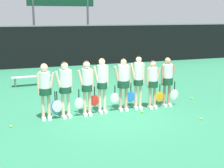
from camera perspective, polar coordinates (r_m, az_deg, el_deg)
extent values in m
plane|color=#2D7F56|center=(10.37, -0.01, -5.13)|extent=(140.00, 140.00, 0.00)
cube|color=black|center=(19.59, -9.72, 6.75)|extent=(60.00, 0.06, 2.47)
cube|color=slate|center=(19.50, -9.86, 10.48)|extent=(60.00, 0.08, 0.08)
cylinder|color=#515156|center=(21.10, -14.08, 10.54)|extent=(0.14, 0.14, 5.10)
cylinder|color=#515156|center=(21.74, -4.43, 10.91)|extent=(0.14, 0.14, 5.10)
cube|color=#B2B2B7|center=(14.55, -14.49, 1.32)|extent=(1.78, 0.44, 0.04)
cylinder|color=slate|center=(14.82, -11.75, 0.79)|extent=(0.06, 0.06, 0.40)
cylinder|color=slate|center=(14.58, -11.56, 0.61)|extent=(0.06, 0.06, 0.40)
cylinder|color=slate|center=(14.64, -17.32, 0.34)|extent=(0.06, 0.06, 0.40)
cylinder|color=slate|center=(14.40, -17.23, 0.14)|extent=(0.06, 0.06, 0.40)
cylinder|color=beige|center=(9.73, -11.46, -4.03)|extent=(0.10, 0.10, 0.83)
cylinder|color=beige|center=(9.71, -12.51, -4.11)|extent=(0.10, 0.10, 0.83)
cube|color=white|center=(9.81, -11.34, -6.14)|extent=(0.11, 0.24, 0.09)
cube|color=white|center=(9.79, -12.38, -6.22)|extent=(0.11, 0.24, 0.09)
cylinder|color=#16422B|center=(9.60, -12.11, -1.29)|extent=(0.37, 0.37, 0.21)
cylinder|color=white|center=(9.54, -12.18, 0.23)|extent=(0.33, 0.33, 0.67)
sphere|color=beige|center=(9.46, -12.31, 2.88)|extent=(0.22, 0.22, 0.22)
sphere|color=#D8B772|center=(9.47, -12.33, 3.07)|extent=(0.21, 0.21, 0.21)
cylinder|color=beige|center=(9.57, -10.98, 0.24)|extent=(0.21, 0.08, 0.64)
cylinder|color=beige|center=(9.52, -13.33, 0.07)|extent=(0.08, 0.08, 0.64)
cylinder|color=black|center=(9.66, -10.39, -2.17)|extent=(0.03, 0.03, 0.29)
ellipsoid|color=blue|center=(9.75, -10.31, -4.15)|extent=(0.27, 0.03, 0.40)
cylinder|color=beige|center=(9.82, -7.96, -3.70)|extent=(0.10, 0.10, 0.84)
cylinder|color=beige|center=(9.76, -8.95, -3.84)|extent=(0.10, 0.10, 0.84)
cube|color=white|center=(9.91, -7.83, -5.82)|extent=(0.15, 0.26, 0.09)
cube|color=white|center=(9.85, -8.81, -5.98)|extent=(0.15, 0.26, 0.09)
cylinder|color=#16422B|center=(9.67, -8.54, -1.00)|extent=(0.38, 0.38, 0.19)
cylinder|color=white|center=(9.61, -8.60, 0.61)|extent=(0.33, 0.33, 0.69)
sphere|color=beige|center=(9.53, -8.69, 3.28)|extent=(0.22, 0.22, 0.22)
sphere|color=#4C331E|center=(9.54, -8.74, 3.46)|extent=(0.20, 0.20, 0.20)
cylinder|color=beige|center=(9.54, -9.75, 0.40)|extent=(0.22, 0.11, 0.66)
cylinder|color=beige|center=(9.68, -7.52, 0.65)|extent=(0.08, 0.08, 0.65)
cylinder|color=black|center=(9.59, -10.06, -2.13)|extent=(0.03, 0.03, 0.28)
ellipsoid|color=silver|center=(9.68, -9.98, -4.04)|extent=(0.30, 0.03, 0.39)
cylinder|color=beige|center=(9.94, -4.11, -3.42)|extent=(0.10, 0.10, 0.84)
cylinder|color=beige|center=(9.91, -5.01, -3.49)|extent=(0.10, 0.10, 0.84)
cube|color=white|center=(10.02, -4.04, -5.52)|extent=(0.12, 0.24, 0.09)
cube|color=white|center=(9.99, -4.94, -5.60)|extent=(0.12, 0.24, 0.09)
cylinder|color=#16422B|center=(9.80, -4.61, -0.70)|extent=(0.33, 0.33, 0.21)
cylinder|color=white|center=(9.74, -4.64, 0.84)|extent=(0.29, 0.29, 0.68)
sphere|color=beige|center=(9.66, -4.69, 3.47)|extent=(0.22, 0.22, 0.22)
sphere|color=#4C331E|center=(9.68, -4.72, 3.65)|extent=(0.21, 0.21, 0.21)
cylinder|color=beige|center=(9.71, -5.70, 0.70)|extent=(0.21, 0.08, 0.65)
cylinder|color=beige|center=(9.78, -3.64, 0.83)|extent=(0.08, 0.08, 0.65)
cylinder|color=black|center=(9.77, -6.09, -1.72)|extent=(0.03, 0.03, 0.27)
ellipsoid|color=silver|center=(9.85, -6.05, -3.51)|extent=(0.28, 0.03, 0.37)
cylinder|color=beige|center=(10.19, -1.37, -2.93)|extent=(0.10, 0.10, 0.86)
cylinder|color=beige|center=(10.14, -2.23, -3.01)|extent=(0.10, 0.10, 0.86)
cube|color=white|center=(10.27, -1.30, -5.04)|extent=(0.12, 0.24, 0.09)
cube|color=white|center=(10.22, -2.16, -5.13)|extent=(0.12, 0.24, 0.09)
cylinder|color=#16422B|center=(10.04, -1.82, -0.22)|extent=(0.34, 0.34, 0.20)
cylinder|color=white|center=(9.98, -1.83, 1.41)|extent=(0.29, 0.29, 0.72)
sphere|color=beige|center=(9.91, -1.85, 4.05)|extent=(0.20, 0.20, 0.20)
sphere|color=olive|center=(9.92, -1.89, 4.21)|extent=(0.19, 0.19, 0.19)
cylinder|color=beige|center=(9.93, -2.85, 1.27)|extent=(0.22, 0.08, 0.69)
cylinder|color=beige|center=(10.04, -0.87, 1.41)|extent=(0.08, 0.08, 0.69)
cylinder|color=black|center=(9.98, -3.22, -1.24)|extent=(0.03, 0.03, 0.27)
ellipsoid|color=red|center=(10.06, -3.20, -3.01)|extent=(0.30, 0.03, 0.37)
cylinder|color=tan|center=(10.44, 2.59, -2.63)|extent=(0.10, 0.10, 0.84)
cylinder|color=tan|center=(10.39, 1.57, -2.69)|extent=(0.10, 0.10, 0.84)
cube|color=white|center=(10.51, 2.61, -4.63)|extent=(0.13, 0.25, 0.09)
cube|color=white|center=(10.46, 1.60, -4.71)|extent=(0.13, 0.25, 0.09)
cylinder|color=#16422B|center=(10.29, 2.10, 0.03)|extent=(0.40, 0.40, 0.24)
cylinder|color=white|center=(10.24, 2.11, 1.52)|extent=(0.35, 0.35, 0.71)
sphere|color=tan|center=(10.16, 2.13, 4.03)|extent=(0.20, 0.20, 0.20)
sphere|color=#4C331E|center=(10.18, 2.10, 4.18)|extent=(0.18, 0.18, 0.18)
cylinder|color=tan|center=(10.19, 0.95, 1.40)|extent=(0.22, 0.10, 0.67)
cylinder|color=tan|center=(10.29, 3.21, 1.50)|extent=(0.08, 0.08, 0.67)
cylinder|color=black|center=(10.24, 0.53, -0.94)|extent=(0.03, 0.03, 0.25)
ellipsoid|color=silver|center=(10.31, 0.53, -2.57)|extent=(0.32, 0.03, 0.35)
cylinder|color=beige|center=(10.65, 5.18, -2.28)|extent=(0.10, 0.10, 0.86)
cylinder|color=beige|center=(10.61, 4.38, -2.32)|extent=(0.10, 0.10, 0.86)
cube|color=white|center=(10.73, 5.18, -4.32)|extent=(0.15, 0.25, 0.09)
cube|color=white|center=(10.69, 4.38, -4.37)|extent=(0.15, 0.25, 0.09)
cylinder|color=#16422B|center=(10.51, 4.83, 0.33)|extent=(0.32, 0.32, 0.19)
cylinder|color=white|center=(10.45, 4.86, 1.95)|extent=(0.28, 0.28, 0.74)
sphere|color=beige|center=(10.38, 4.91, 4.49)|extent=(0.19, 0.19, 0.19)
sphere|color=black|center=(10.39, 4.88, 4.64)|extent=(0.18, 0.18, 0.18)
cylinder|color=beige|center=(10.41, 3.90, 1.86)|extent=(0.23, 0.11, 0.70)
cylinder|color=beige|center=(10.50, 5.76, 1.92)|extent=(0.08, 0.08, 0.70)
cylinder|color=black|center=(10.47, 3.47, -0.58)|extent=(0.03, 0.03, 0.28)
ellipsoid|color=blue|center=(10.55, 3.44, -2.34)|extent=(0.29, 0.03, 0.38)
cylinder|color=tan|center=(10.80, 7.76, -2.35)|extent=(0.10, 0.10, 0.79)
cylinder|color=tan|center=(10.72, 6.95, -2.44)|extent=(0.10, 0.10, 0.79)
cube|color=white|center=(10.87, 7.79, -4.17)|extent=(0.12, 0.24, 0.09)
cube|color=white|center=(10.79, 6.98, -4.27)|extent=(0.12, 0.24, 0.09)
cylinder|color=#16422B|center=(10.65, 7.43, 0.03)|extent=(0.36, 0.36, 0.21)
cylinder|color=white|center=(10.60, 7.47, 1.34)|extent=(0.32, 0.32, 0.65)
sphere|color=tan|center=(10.52, 7.53, 3.62)|extent=(0.21, 0.21, 0.21)
sphere|color=#4C331E|center=(10.54, 7.48, 3.77)|extent=(0.19, 0.19, 0.19)
cylinder|color=tan|center=(10.69, 8.40, 1.34)|extent=(0.20, 0.08, 0.62)
cylinder|color=tan|center=(10.51, 6.57, 1.20)|extent=(0.08, 0.08, 0.61)
cylinder|color=black|center=(10.80, 8.75, -0.68)|extent=(0.03, 0.03, 0.26)
ellipsoid|color=orange|center=(10.87, 8.70, -2.30)|extent=(0.31, 0.03, 0.37)
cylinder|color=tan|center=(11.12, 10.39, -1.92)|extent=(0.10, 0.10, 0.82)
cylinder|color=tan|center=(11.04, 9.54, -2.01)|extent=(0.10, 0.10, 0.82)
cube|color=white|center=(11.19, 10.39, -3.76)|extent=(0.11, 0.24, 0.09)
cube|color=white|center=(11.11, 9.55, -3.86)|extent=(0.11, 0.24, 0.09)
cylinder|color=#16422B|center=(10.97, 10.06, 0.53)|extent=(0.39, 0.39, 0.24)
cylinder|color=white|center=(10.92, 10.11, 1.84)|extent=(0.34, 0.34, 0.68)
sphere|color=tan|center=(10.85, 10.20, 4.13)|extent=(0.21, 0.21, 0.21)
sphere|color=#D8B772|center=(10.86, 10.16, 4.28)|extent=(0.19, 0.19, 0.19)
cylinder|color=tan|center=(11.02, 11.07, 1.83)|extent=(0.21, 0.08, 0.65)
cylinder|color=tan|center=(10.83, 9.18, 1.71)|extent=(0.08, 0.08, 0.64)
cylinder|color=black|center=(11.13, 11.39, -0.27)|extent=(0.03, 0.03, 0.28)
ellipsoid|color=silver|center=(11.21, 11.32, -1.92)|extent=(0.31, 0.03, 0.38)
sphere|color=#CCE033|center=(11.26, -7.99, -3.63)|extent=(0.07, 0.07, 0.07)
sphere|color=#CCE033|center=(9.45, -18.00, -7.33)|extent=(0.07, 0.07, 0.07)
sphere|color=#CCE033|center=(11.24, -10.26, -3.75)|extent=(0.07, 0.07, 0.07)
sphere|color=#CCE033|center=(11.25, 3.17, -3.55)|extent=(0.07, 0.07, 0.07)
sphere|color=#CCE033|center=(10.92, -4.60, -4.07)|extent=(0.07, 0.07, 0.07)
sphere|color=#CCE033|center=(12.30, 14.36, -2.53)|extent=(0.07, 0.07, 0.07)
sphere|color=#CCE033|center=(12.19, 11.04, -2.50)|extent=(0.07, 0.07, 0.07)
sphere|color=#CCE033|center=(9.99, 15.95, -6.11)|extent=(0.07, 0.07, 0.07)
sphere|color=#CCE033|center=(10.32, 5.53, -5.08)|extent=(0.07, 0.07, 0.07)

